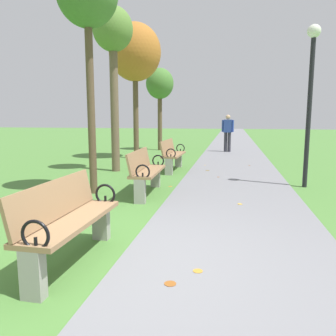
{
  "coord_description": "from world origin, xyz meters",
  "views": [
    {
      "loc": [
        1.19,
        -3.34,
        1.57
      ],
      "look_at": [
        -0.05,
        3.2,
        0.55
      ],
      "focal_mm": 36.04,
      "sensor_mm": 36.0,
      "label": 1
    }
  ],
  "objects_px": {
    "park_bench_1": "(68,219)",
    "lamp_post": "(311,82)",
    "tree_3": "(113,38)",
    "park_bench_3": "(172,154)",
    "tree_5": "(160,85)",
    "tree_4": "(135,53)",
    "pedestrian_walking": "(228,131)",
    "park_bench_2": "(146,171)"
  },
  "relations": [
    {
      "from": "park_bench_2",
      "to": "lamp_post",
      "type": "height_order",
      "value": "lamp_post"
    },
    {
      "from": "park_bench_3",
      "to": "tree_3",
      "type": "bearing_deg",
      "value": -167.42
    },
    {
      "from": "park_bench_3",
      "to": "tree_3",
      "type": "xyz_separation_m",
      "value": [
        -1.59,
        -0.36,
        3.21
      ]
    },
    {
      "from": "tree_3",
      "to": "pedestrian_walking",
      "type": "relative_size",
      "value": 2.8
    },
    {
      "from": "park_bench_3",
      "to": "tree_4",
      "type": "bearing_deg",
      "value": 124.88
    },
    {
      "from": "tree_3",
      "to": "pedestrian_walking",
      "type": "xyz_separation_m",
      "value": [
        3.09,
        5.88,
        -2.76
      ]
    },
    {
      "from": "lamp_post",
      "to": "tree_5",
      "type": "bearing_deg",
      "value": 123.06
    },
    {
      "from": "tree_5",
      "to": "pedestrian_walking",
      "type": "distance_m",
      "value": 3.75
    },
    {
      "from": "tree_3",
      "to": "tree_4",
      "type": "distance_m",
      "value": 3.01
    },
    {
      "from": "tree_3",
      "to": "park_bench_1",
      "type": "bearing_deg",
      "value": -75.14
    },
    {
      "from": "tree_3",
      "to": "park_bench_3",
      "type": "bearing_deg",
      "value": 12.58
    },
    {
      "from": "park_bench_2",
      "to": "tree_3",
      "type": "height_order",
      "value": "tree_3"
    },
    {
      "from": "park_bench_1",
      "to": "tree_4",
      "type": "relative_size",
      "value": 0.33
    },
    {
      "from": "park_bench_3",
      "to": "tree_4",
      "type": "relative_size",
      "value": 0.33
    },
    {
      "from": "park_bench_1",
      "to": "lamp_post",
      "type": "bearing_deg",
      "value": 54.48
    },
    {
      "from": "tree_5",
      "to": "lamp_post",
      "type": "bearing_deg",
      "value": -56.94
    },
    {
      "from": "tree_5",
      "to": "lamp_post",
      "type": "distance_m",
      "value": 9.09
    },
    {
      "from": "tree_3",
      "to": "lamp_post",
      "type": "distance_m",
      "value": 5.28
    },
    {
      "from": "park_bench_2",
      "to": "park_bench_3",
      "type": "bearing_deg",
      "value": 90.0
    },
    {
      "from": "tree_4",
      "to": "pedestrian_walking",
      "type": "distance_m",
      "value": 5.28
    },
    {
      "from": "park_bench_2",
      "to": "tree_4",
      "type": "height_order",
      "value": "tree_4"
    },
    {
      "from": "park_bench_3",
      "to": "lamp_post",
      "type": "xyz_separation_m",
      "value": [
        3.32,
        -1.71,
        1.82
      ]
    },
    {
      "from": "park_bench_2",
      "to": "pedestrian_walking",
      "type": "bearing_deg",
      "value": 80.1
    },
    {
      "from": "park_bench_2",
      "to": "lamp_post",
      "type": "distance_m",
      "value": 4.02
    },
    {
      "from": "park_bench_3",
      "to": "tree_5",
      "type": "distance_m",
      "value": 6.6
    },
    {
      "from": "park_bench_1",
      "to": "tree_5",
      "type": "relative_size",
      "value": 0.43
    },
    {
      "from": "tree_3",
      "to": "tree_5",
      "type": "relative_size",
      "value": 1.21
    },
    {
      "from": "park_bench_1",
      "to": "tree_3",
      "type": "relative_size",
      "value": 0.35
    },
    {
      "from": "park_bench_2",
      "to": "tree_4",
      "type": "xyz_separation_m",
      "value": [
        -1.84,
        5.69,
        3.34
      ]
    },
    {
      "from": "park_bench_3",
      "to": "tree_3",
      "type": "distance_m",
      "value": 3.6
    },
    {
      "from": "pedestrian_walking",
      "to": "lamp_post",
      "type": "distance_m",
      "value": 7.59
    },
    {
      "from": "pedestrian_walking",
      "to": "tree_3",
      "type": "bearing_deg",
      "value": -117.74
    },
    {
      "from": "park_bench_2",
      "to": "lamp_post",
      "type": "bearing_deg",
      "value": 22.08
    },
    {
      "from": "park_bench_1",
      "to": "tree_4",
      "type": "xyz_separation_m",
      "value": [
        -1.84,
        9.0,
        3.34
      ]
    },
    {
      "from": "tree_5",
      "to": "lamp_post",
      "type": "relative_size",
      "value": 1.08
    },
    {
      "from": "park_bench_3",
      "to": "pedestrian_walking",
      "type": "height_order",
      "value": "pedestrian_walking"
    },
    {
      "from": "park_bench_3",
      "to": "lamp_post",
      "type": "bearing_deg",
      "value": -27.22
    },
    {
      "from": "tree_4",
      "to": "tree_5",
      "type": "xyz_separation_m",
      "value": [
        0.21,
        3.25,
        -0.85
      ]
    },
    {
      "from": "park_bench_1",
      "to": "tree_3",
      "type": "height_order",
      "value": "tree_3"
    },
    {
      "from": "park_bench_1",
      "to": "park_bench_2",
      "type": "height_order",
      "value": "same"
    },
    {
      "from": "park_bench_2",
      "to": "tree_3",
      "type": "relative_size",
      "value": 0.36
    },
    {
      "from": "park_bench_3",
      "to": "tree_5",
      "type": "xyz_separation_m",
      "value": [
        -1.63,
        5.89,
        2.49
      ]
    }
  ]
}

